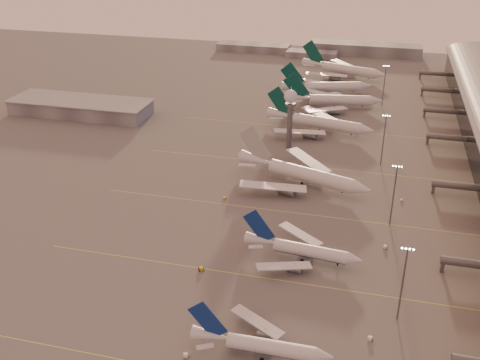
# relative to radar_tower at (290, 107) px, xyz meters

# --- Properties ---
(ground) EXTENTS (700.00, 700.00, 0.00)m
(ground) POSITION_rel_radar_tower_xyz_m (-5.00, -120.00, -20.95)
(ground) COLOR #4D4B4B
(ground) RESTS_ON ground
(taxiway_markings) EXTENTS (180.00, 185.25, 0.02)m
(taxiway_markings) POSITION_rel_radar_tower_xyz_m (25.00, -64.00, -20.94)
(taxiway_markings) COLOR #E0D94F
(taxiway_markings) RESTS_ON ground
(hangar) EXTENTS (82.00, 27.00, 8.50)m
(hangar) POSITION_rel_radar_tower_xyz_m (-125.00, 20.00, -16.63)
(hangar) COLOR #5B5D62
(hangar) RESTS_ON ground
(radar_tower) EXTENTS (6.40, 6.40, 31.10)m
(radar_tower) POSITION_rel_radar_tower_xyz_m (0.00, 0.00, 0.00)
(radar_tower) COLOR #525559
(radar_tower) RESTS_ON ground
(mast_a) EXTENTS (3.60, 0.56, 25.00)m
(mast_a) POSITION_rel_radar_tower_xyz_m (53.00, -120.00, -7.21)
(mast_a) COLOR #525559
(mast_a) RESTS_ON ground
(mast_b) EXTENTS (3.60, 0.56, 25.00)m
(mast_b) POSITION_rel_radar_tower_xyz_m (50.00, -65.00, -7.21)
(mast_b) COLOR #525559
(mast_b) RESTS_ON ground
(mast_c) EXTENTS (3.60, 0.56, 25.00)m
(mast_c) POSITION_rel_radar_tower_xyz_m (45.00, -10.00, -7.21)
(mast_c) COLOR #525559
(mast_c) RESTS_ON ground
(mast_d) EXTENTS (3.60, 0.56, 25.00)m
(mast_d) POSITION_rel_radar_tower_xyz_m (43.00, 80.00, -7.21)
(mast_d) COLOR #525559
(mast_d) RESTS_ON ground
(distant_horizon) EXTENTS (165.00, 37.50, 9.00)m
(distant_horizon) POSITION_rel_radar_tower_xyz_m (-2.38, 205.14, -17.06)
(distant_horizon) COLOR #5B5D62
(distant_horizon) RESTS_ON ground
(narrowbody_near) EXTENTS (38.91, 31.09, 15.21)m
(narrowbody_near) POSITION_rel_radar_tower_xyz_m (17.93, -144.68, -17.87)
(narrowbody_near) COLOR silver
(narrowbody_near) RESTS_ON ground
(narrowbody_mid) EXTENTS (41.31, 32.84, 16.15)m
(narrowbody_mid) POSITION_rel_radar_tower_xyz_m (21.39, -96.54, -17.68)
(narrowbody_mid) COLOR silver
(narrowbody_mid) RESTS_ON ground
(widebody_white) EXTENTS (60.33, 47.56, 22.03)m
(widebody_white) POSITION_rel_radar_tower_xyz_m (12.77, -39.60, -17.13)
(widebody_white) COLOR silver
(widebody_white) RESTS_ON ground
(greentail_a) EXTENTS (58.91, 47.06, 21.71)m
(greentail_a) POSITION_rel_radar_tower_xyz_m (11.77, 26.03, -17.11)
(greentail_a) COLOR silver
(greentail_a) RESTS_ON ground
(greentail_b) EXTENTS (58.36, 46.74, 21.36)m
(greentail_b) POSITION_rel_radar_tower_xyz_m (14.84, 66.93, -17.18)
(greentail_b) COLOR silver
(greentail_b) RESTS_ON ground
(greentail_c) EXTENTS (56.73, 45.11, 21.28)m
(greentail_c) POSITION_rel_radar_tower_xyz_m (7.91, 93.48, -17.19)
(greentail_c) COLOR silver
(greentail_c) RESTS_ON ground
(greentail_d) EXTENTS (61.37, 48.77, 23.09)m
(greentail_d) POSITION_rel_radar_tower_xyz_m (14.49, 138.20, -16.87)
(greentail_d) COLOR silver
(greentail_d) RESTS_ON ground
(gsv_truck_a) EXTENTS (6.54, 4.63, 2.50)m
(gsv_truck_a) POSITION_rel_radar_tower_xyz_m (-0.81, -149.71, -19.68)
(gsv_truck_a) COLOR white
(gsv_truck_a) RESTS_ON ground
(gsv_catering_a) EXTENTS (5.82, 3.97, 4.38)m
(gsv_catering_a) POSITION_rel_radar_tower_xyz_m (46.00, -131.03, -18.76)
(gsv_catering_a) COLOR white
(gsv_catering_a) RESTS_ON ground
(gsv_tug_mid) EXTENTS (3.96, 4.61, 1.13)m
(gsv_tug_mid) POSITION_rel_radar_tower_xyz_m (-9.54, -111.10, -20.37)
(gsv_tug_mid) COLOR yellow
(gsv_tug_mid) RESTS_ON ground
(gsv_truck_b) EXTENTS (6.07, 3.03, 2.34)m
(gsv_truck_b) POSITION_rel_radar_tower_xyz_m (49.15, -82.38, -19.76)
(gsv_truck_b) COLOR white
(gsv_truck_b) RESTS_ON ground
(gsv_truck_c) EXTENTS (4.38, 4.99, 1.99)m
(gsv_truck_c) POSITION_rel_radar_tower_xyz_m (-15.60, -60.42, -19.93)
(gsv_truck_c) COLOR yellow
(gsv_truck_c) RESTS_ON ground
(gsv_catering_b) EXTENTS (4.60, 2.77, 3.52)m
(gsv_catering_b) POSITION_rel_radar_tower_xyz_m (54.41, -44.67, -19.19)
(gsv_catering_b) COLOR white
(gsv_catering_b) RESTS_ON ground
(gsv_tug_far) EXTENTS (3.75, 4.01, 0.99)m
(gsv_tug_far) POSITION_rel_radar_tower_xyz_m (16.51, -29.01, -20.44)
(gsv_tug_far) COLOR white
(gsv_tug_far) RESTS_ON ground
(gsv_truck_d) EXTENTS (2.57, 4.90, 1.88)m
(gsv_truck_d) POSITION_rel_radar_tower_xyz_m (-15.09, 1.06, -19.99)
(gsv_truck_d) COLOR yellow
(gsv_truck_d) RESTS_ON ground
(gsv_tug_hangar) EXTENTS (3.99, 2.60, 1.09)m
(gsv_tug_hangar) POSITION_rel_radar_tower_xyz_m (31.37, 29.15, -20.39)
(gsv_tug_hangar) COLOR white
(gsv_tug_hangar) RESTS_ON ground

